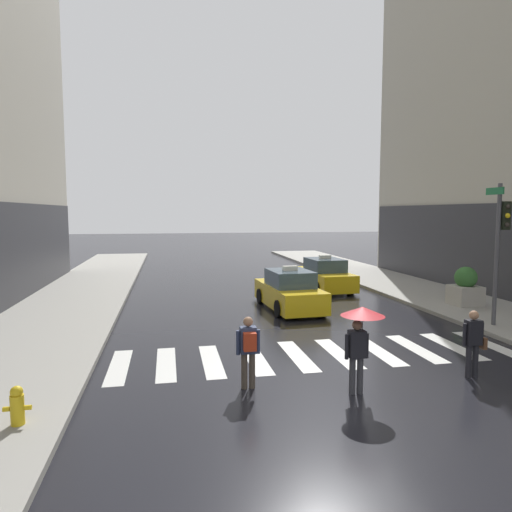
% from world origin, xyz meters
% --- Properties ---
extents(ground_plane, '(160.00, 160.00, 0.00)m').
position_xyz_m(ground_plane, '(0.00, 0.00, 0.00)').
color(ground_plane, black).
extents(crosswalk_markings, '(11.30, 2.80, 0.01)m').
position_xyz_m(crosswalk_markings, '(0.00, 3.00, 0.00)').
color(crosswalk_markings, silver).
rests_on(crosswalk_markings, ground).
extents(traffic_light_pole, '(0.44, 0.84, 4.80)m').
position_xyz_m(traffic_light_pole, '(6.91, 4.54, 3.26)').
color(traffic_light_pole, '#47474C').
rests_on(traffic_light_pole, curb_right).
extents(taxi_lead, '(2.13, 4.63, 1.80)m').
position_xyz_m(taxi_lead, '(0.79, 9.04, 0.72)').
color(taxi_lead, yellow).
rests_on(taxi_lead, ground).
extents(taxi_second, '(2.10, 4.62, 1.80)m').
position_xyz_m(taxi_second, '(3.81, 13.30, 0.72)').
color(taxi_second, yellow).
rests_on(taxi_second, ground).
extents(pedestrian_with_umbrella, '(0.96, 0.96, 1.94)m').
position_xyz_m(pedestrian_with_umbrella, '(-0.01, 0.18, 1.52)').
color(pedestrian_with_umbrella, '#333338').
rests_on(pedestrian_with_umbrella, ground).
extents(pedestrian_with_backpack, '(0.55, 0.43, 1.65)m').
position_xyz_m(pedestrian_with_backpack, '(-2.36, 0.91, 0.97)').
color(pedestrian_with_backpack, '#473D33').
rests_on(pedestrian_with_backpack, ground).
extents(pedestrian_with_handbag, '(0.60, 0.24, 1.65)m').
position_xyz_m(pedestrian_with_handbag, '(3.07, 0.56, 0.93)').
color(pedestrian_with_handbag, black).
rests_on(pedestrian_with_handbag, ground).
extents(fire_hydrant, '(0.48, 0.24, 0.72)m').
position_xyz_m(fire_hydrant, '(-6.83, -0.32, 0.51)').
color(fire_hydrant, gold).
rests_on(fire_hydrant, curb_left).
extents(planter_near_corner, '(1.10, 1.10, 1.60)m').
position_xyz_m(planter_near_corner, '(8.00, 7.74, 0.87)').
color(planter_near_corner, '#A8A399').
rests_on(planter_near_corner, curb_right).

